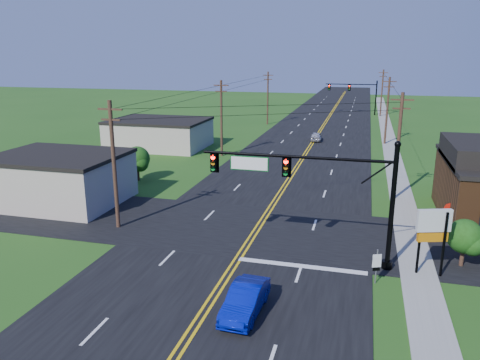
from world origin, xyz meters
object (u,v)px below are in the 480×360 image
(blue_car, at_px, (245,301))
(stop_sign, at_px, (449,212))
(signal_mast_far, at_px, (354,92))
(route_sign, at_px, (377,264))
(signal_mast_main, at_px, (312,184))

(blue_car, height_order, stop_sign, stop_sign)
(signal_mast_far, relative_size, route_sign, 5.57)
(route_sign, bearing_deg, signal_mast_far, 69.47)
(blue_car, height_order, route_sign, route_sign)
(signal_mast_main, xyz_separation_m, blue_car, (-2.23, -6.77, -4.06))
(signal_mast_main, distance_m, signal_mast_far, 72.00)
(signal_mast_main, relative_size, signal_mast_far, 1.03)
(blue_car, xyz_separation_m, stop_sign, (10.89, 13.59, 0.90))
(route_sign, height_order, stop_sign, stop_sign)
(signal_mast_far, relative_size, blue_car, 2.64)
(route_sign, bearing_deg, signal_mast_main, 128.64)
(blue_car, bearing_deg, signal_mast_main, 74.33)
(route_sign, xyz_separation_m, stop_sign, (4.86, 8.83, 0.44))
(signal_mast_main, height_order, signal_mast_far, same)
(signal_mast_far, height_order, stop_sign, signal_mast_far)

